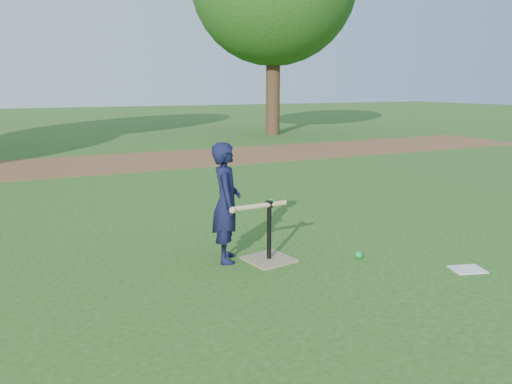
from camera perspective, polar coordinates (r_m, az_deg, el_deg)
name	(u,v)px	position (r m, az deg, el deg)	size (l,w,h in m)	color
ground	(256,269)	(4.86, 0.00, -8.80)	(80.00, 80.00, 0.00)	#285116
dirt_strip	(113,163)	(11.88, -16.04, 3.23)	(24.00, 3.00, 0.01)	brown
child	(226,203)	(4.93, -3.42, -1.22)	(0.44, 0.29, 1.20)	#111333
wiffle_ball_ground	(359,255)	(5.23, 11.66, -7.05)	(0.08, 0.08, 0.08)	#0D973D
clipboard	(467,269)	(5.24, 23.01, -8.14)	(0.30, 0.23, 0.01)	silver
batting_tee	(269,250)	(5.05, 1.50, -6.64)	(0.49, 0.49, 0.61)	#927F5C
swing_action	(259,206)	(4.86, 0.37, -1.57)	(0.63, 0.19, 0.08)	tan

